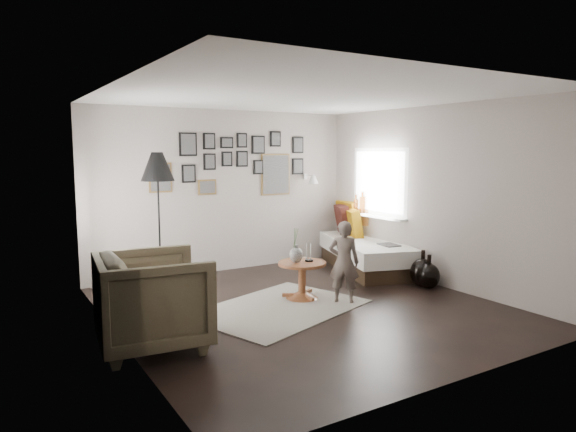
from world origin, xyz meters
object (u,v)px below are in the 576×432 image
daybed (362,249)px  demijohn_large (423,272)px  magazine_basket (156,331)px  pedestal_table (302,282)px  child (344,262)px  vase (296,252)px  armchair (153,300)px  floor_lamp (158,172)px  demijohn_small (429,276)px

daybed → demijohn_large: 1.37m
daybed → magazine_basket: (-4.00, -1.68, -0.15)m
pedestal_table → magazine_basket: bearing=-162.5°
daybed → child: (-1.46, -1.41, 0.21)m
pedestal_table → vase: 0.42m
daybed → armchair: bearing=-140.2°
armchair → floor_lamp: size_ratio=0.55×
vase → demijohn_small: (1.91, -0.52, -0.45)m
daybed → demijohn_large: size_ratio=4.33×
floor_lamp → magazine_basket: bearing=-108.9°
floor_lamp → child: 2.77m
demijohn_large → child: bearing=-178.4°
armchair → child: size_ratio=0.99×
daybed → demijohn_small: bearing=-72.3°
vase → daybed: bearing=27.0°
vase → pedestal_table: bearing=-14.0°
vase → magazine_basket: (-2.09, -0.71, -0.46)m
demijohn_large → child: child is taller
magazine_basket → child: child is taller
floor_lamp → demijohn_small: floor_lamp is taller
vase → demijohn_small: 2.03m
magazine_basket → child: (2.54, 0.27, 0.36)m
daybed → magazine_basket: size_ratio=6.40×
vase → demijohn_small: bearing=-15.2°
daybed → floor_lamp: floor_lamp is taller
floor_lamp → child: (1.85, -1.73, -1.13)m
armchair → magazine_basket: (0.00, -0.05, -0.31)m
vase → demijohn_small: vase is taller
armchair → child: 2.55m
vase → child: size_ratio=0.42×
floor_lamp → magazine_basket: floor_lamp is taller
floor_lamp → demijohn_large: 4.00m
demijohn_small → demijohn_large: bearing=90.0°
demijohn_small → child: size_ratio=0.46×
pedestal_table → armchair: armchair is taller
pedestal_table → magazine_basket: 2.28m
floor_lamp → child: size_ratio=1.81×
demijohn_large → demijohn_small: demijohn_large is taller
armchair → vase: bearing=-65.9°
armchair → floor_lamp: (0.69, 1.95, 1.19)m
demijohn_small → child: (-1.46, 0.08, 0.35)m
floor_lamp → child: bearing=-43.0°
floor_lamp → armchair: bearing=-109.4°
child → vase: bearing=-1.6°
vase → daybed: (1.91, 0.97, -0.31)m
vase → magazine_basket: size_ratio=1.25×
floor_lamp → demijohn_large: size_ratio=3.60×
vase → floor_lamp: size_ratio=0.23×
child → demijohn_large: bearing=-135.6°
magazine_basket → child: bearing=6.0°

